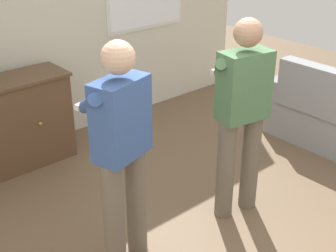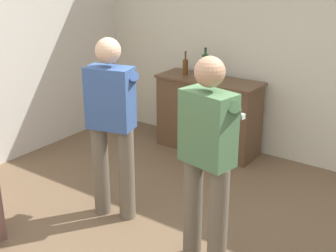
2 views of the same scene
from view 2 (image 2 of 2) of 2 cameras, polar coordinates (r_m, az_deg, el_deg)
name	(u,v)px [view 2 (image 2 of 2)]	position (r m, az deg, el deg)	size (l,w,h in m)	color
wall_back_with_window	(296,42)	(5.47, 15.33, 9.90)	(5.20, 0.15, 2.80)	beige
sideboard_cabinet	(208,115)	(5.77, 4.90, 1.36)	(1.29, 0.49, 0.92)	brown
bottle_wine_green	(205,65)	(5.66, 4.55, 7.39)	(0.08, 0.08, 0.36)	#1E4C23
bottle_liquor_amber	(185,67)	(5.77, 2.13, 7.24)	(0.06, 0.06, 0.29)	#593314
person_standing_left	(112,121)	(4.17, -6.86, 0.59)	(0.54, 0.52, 1.68)	#6B6051
person_standing_right	(208,155)	(3.47, 4.91, -3.56)	(0.55, 0.51, 1.68)	#6B6051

